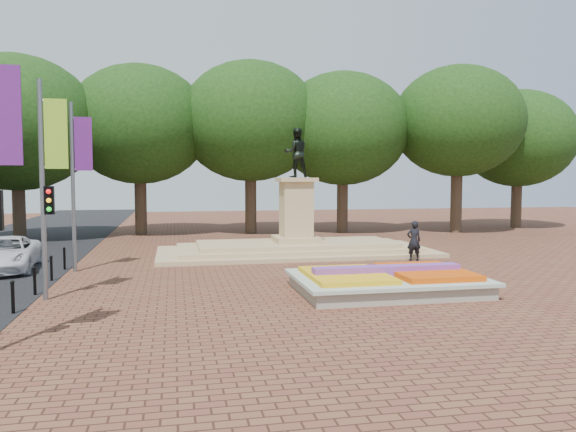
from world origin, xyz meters
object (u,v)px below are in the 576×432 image
at_px(monument, 296,237).
at_px(van, 5,254).
at_px(flower_bed, 388,281).
at_px(pedestrian, 414,241).

distance_m(monument, van, 13.39).
bearing_deg(van, flower_bed, -32.10).
xyz_separation_m(van, pedestrian, (18.00, -0.76, 0.23)).
relative_size(van, pedestrian, 2.71).
distance_m(van, pedestrian, 18.02).
height_order(flower_bed, monument, monument).
distance_m(flower_bed, pedestrian, 7.59).
height_order(flower_bed, van, van).
height_order(flower_bed, pedestrian, pedestrian).
bearing_deg(monument, flower_bed, -84.13).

